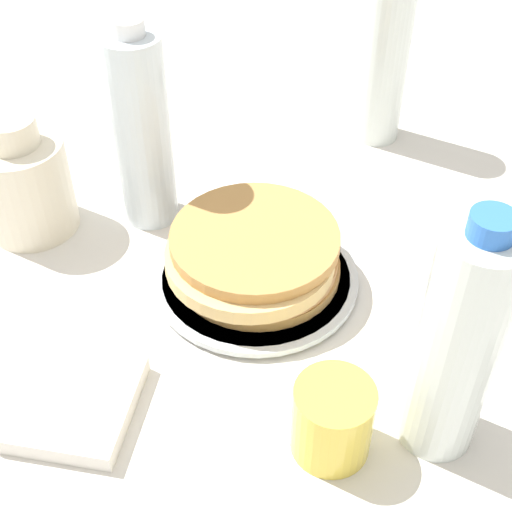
% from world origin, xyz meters
% --- Properties ---
extents(ground_plane, '(4.00, 4.00, 0.00)m').
position_xyz_m(ground_plane, '(0.00, 0.00, 0.00)').
color(ground_plane, silver).
extents(plate, '(0.23, 0.23, 0.01)m').
position_xyz_m(plate, '(-0.02, -0.02, 0.01)').
color(plate, silver).
rests_on(plate, ground_plane).
extents(pancake_stack, '(0.20, 0.19, 0.06)m').
position_xyz_m(pancake_stack, '(-0.02, -0.03, 0.04)').
color(pancake_stack, '#B08448').
rests_on(pancake_stack, plate).
extents(juice_glass, '(0.07, 0.07, 0.08)m').
position_xyz_m(juice_glass, '(0.19, 0.04, 0.04)').
color(juice_glass, yellow).
rests_on(juice_glass, ground_plane).
extents(cream_jug, '(0.11, 0.11, 0.15)m').
position_xyz_m(cream_jug, '(-0.12, -0.29, 0.06)').
color(cream_jug, beige).
rests_on(cream_jug, ground_plane).
extents(water_bottle_near, '(0.07, 0.07, 0.25)m').
position_xyz_m(water_bottle_near, '(-0.14, -0.15, 0.12)').
color(water_bottle_near, silver).
rests_on(water_bottle_near, ground_plane).
extents(water_bottle_mid, '(0.07, 0.07, 0.25)m').
position_xyz_m(water_bottle_mid, '(0.18, 0.13, 0.12)').
color(water_bottle_mid, silver).
rests_on(water_bottle_mid, ground_plane).
extents(water_bottle_far, '(0.06, 0.06, 0.26)m').
position_xyz_m(water_bottle_far, '(-0.32, 0.15, 0.12)').
color(water_bottle_far, silver).
rests_on(water_bottle_far, ground_plane).
extents(napkin, '(0.14, 0.13, 0.02)m').
position_xyz_m(napkin, '(0.15, -0.20, 0.01)').
color(napkin, white).
rests_on(napkin, ground_plane).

